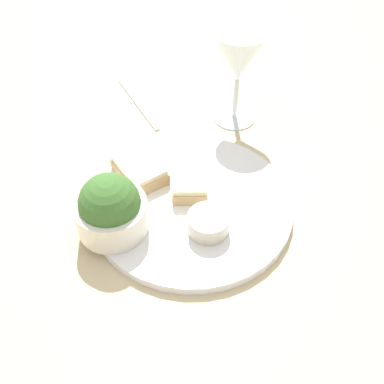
% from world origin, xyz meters
% --- Properties ---
extents(ground_plane, '(4.00, 4.00, 0.00)m').
position_xyz_m(ground_plane, '(0.00, 0.00, 0.00)').
color(ground_plane, '#C6B289').
extents(dinner_plate, '(0.28, 0.28, 0.01)m').
position_xyz_m(dinner_plate, '(0.00, 0.00, 0.01)').
color(dinner_plate, white).
rests_on(dinner_plate, ground_plane).
extents(salad_bowl, '(0.09, 0.09, 0.09)m').
position_xyz_m(salad_bowl, '(0.03, -0.11, 0.05)').
color(salad_bowl, silver).
rests_on(salad_bowl, dinner_plate).
extents(sauce_ramekin, '(0.06, 0.06, 0.03)m').
position_xyz_m(sauce_ramekin, '(0.05, 0.02, 0.03)').
color(sauce_ramekin, beige).
rests_on(sauce_ramekin, dinner_plate).
extents(cheese_toast_near, '(0.09, 0.08, 0.03)m').
position_xyz_m(cheese_toast_near, '(-0.06, -0.07, 0.03)').
color(cheese_toast_near, tan).
rests_on(cheese_toast_near, dinner_plate).
extents(cheese_toast_far, '(0.07, 0.06, 0.03)m').
position_xyz_m(cheese_toast_far, '(-0.03, -0.00, 0.03)').
color(cheese_toast_far, tan).
rests_on(cheese_toast_far, dinner_plate).
extents(wine_glass, '(0.09, 0.09, 0.16)m').
position_xyz_m(wine_glass, '(-0.20, 0.10, 0.11)').
color(wine_glass, silver).
rests_on(wine_glass, ground_plane).
extents(fork, '(0.16, 0.07, 0.01)m').
position_xyz_m(fork, '(-0.25, -0.07, 0.00)').
color(fork, silver).
rests_on(fork, ground_plane).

